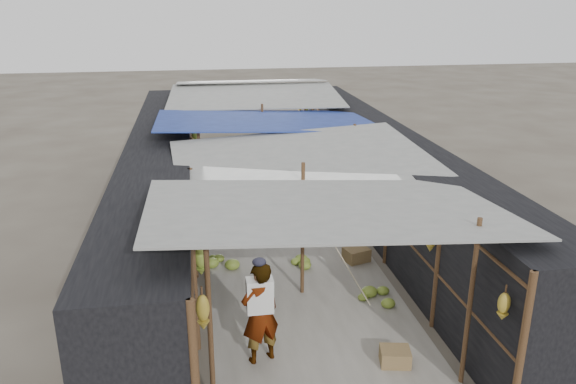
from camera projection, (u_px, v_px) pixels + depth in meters
aisle_slab at (276, 224)px, 14.03m from camera, size 3.60×16.00×0.02m
stall_left at (162, 187)px, 13.24m from camera, size 1.40×15.00×2.30m
stall_right at (382, 176)px, 14.08m from camera, size 1.40×15.00×2.30m
crate_near at (395, 357)px, 8.61m from camera, size 0.52×0.45×0.27m
crate_mid at (356, 255)px, 12.02m from camera, size 0.60×0.53×0.30m
crate_back at (259, 186)px, 16.48m from camera, size 0.56×0.50×0.30m
black_basin at (297, 171)px, 18.14m from camera, size 0.58×0.58×0.17m
vendor_elderly at (260, 313)px, 8.48m from camera, size 0.72×0.59×1.69m
shopper_blue at (226, 172)px, 15.61m from camera, size 0.81×0.65×1.56m
vendor_seated at (305, 171)px, 16.97m from camera, size 0.35×0.57×0.86m
market_canopy at (274, 127)px, 13.55m from camera, size 5.62×15.20×2.77m
hanging_bananas at (280, 162)px, 13.40m from camera, size 3.96×14.29×0.82m
floor_bananas at (292, 229)px, 13.38m from camera, size 3.88×9.63×0.35m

